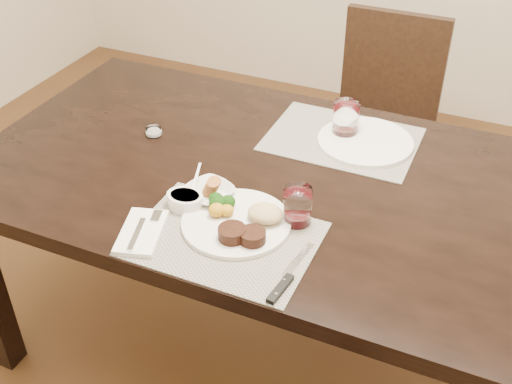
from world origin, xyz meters
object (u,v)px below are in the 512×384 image
at_px(wine_glass_near, 297,207).
at_px(cracker_bowl, 209,193).
at_px(dinner_plate, 240,222).
at_px(far_plate, 365,142).
at_px(steak_knife, 285,281).
at_px(chair_far, 382,113).

bearing_deg(wine_glass_near, cracker_bowl, 180.00).
relative_size(dinner_plate, wine_glass_near, 2.80).
bearing_deg(far_plate, steak_knife, -89.85).
bearing_deg(chair_far, far_plate, -82.03).
bearing_deg(cracker_bowl, steak_knife, -35.90).
xyz_separation_m(cracker_bowl, wine_glass_near, (0.26, 0.00, 0.03)).
height_order(dinner_plate, wine_glass_near, wine_glass_near).
relative_size(steak_knife, far_plate, 0.80).
relative_size(dinner_plate, far_plate, 0.97).
distance_m(wine_glass_near, far_plate, 0.46).
height_order(steak_knife, cracker_bowl, cracker_bowl).
distance_m(dinner_plate, cracker_bowl, 0.15).
bearing_deg(cracker_bowl, far_plate, 55.26).
bearing_deg(far_plate, wine_glass_near, -96.97).
xyz_separation_m(chair_far, steak_knife, (0.10, -1.35, 0.26)).
bearing_deg(cracker_bowl, wine_glass_near, 0.00).
relative_size(wine_glass_near, far_plate, 0.35).
relative_size(chair_far, far_plate, 3.05).
distance_m(chair_far, cracker_bowl, 1.17).
xyz_separation_m(chair_far, wine_glass_near, (0.04, -1.12, 0.30)).
distance_m(steak_knife, cracker_bowl, 0.39).
xyz_separation_m(steak_knife, wine_glass_near, (-0.06, 0.23, 0.04)).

